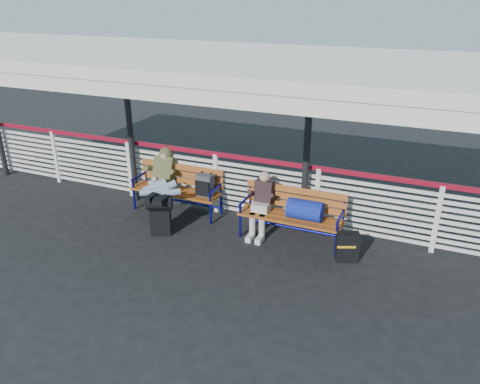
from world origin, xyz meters
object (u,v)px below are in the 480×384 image
at_px(luggage_stack, 160,213).
at_px(bench_left, 185,185).
at_px(traveler_man, 161,184).
at_px(bench_right, 299,210).
at_px(suitcase_side, 347,247).
at_px(companion_person, 261,204).

distance_m(luggage_stack, bench_left, 0.99).
relative_size(luggage_stack, traveler_man, 0.49).
height_order(bench_left, bench_right, same).
bearing_deg(luggage_stack, suitcase_side, -17.55).
distance_m(bench_left, traveler_man, 0.48).
height_order(bench_right, suitcase_side, bench_right).
height_order(luggage_stack, bench_right, bench_right).
bearing_deg(companion_person, traveler_man, -177.73).
bearing_deg(companion_person, luggage_stack, -156.75).
bearing_deg(traveler_man, bench_left, 46.82).
height_order(bench_right, traveler_man, traveler_man).
height_order(bench_left, suitcase_side, bench_left).
bearing_deg(bench_left, luggage_stack, -88.31).
bearing_deg(bench_left, bench_right, -6.22).
xyz_separation_m(bench_left, traveler_man, (-0.32, -0.34, 0.10)).
distance_m(luggage_stack, traveler_man, 0.77).
bearing_deg(bench_right, bench_left, 173.78).
relative_size(luggage_stack, bench_right, 0.41).
bearing_deg(companion_person, bench_left, 171.10).
bearing_deg(bench_right, luggage_stack, -162.92).
bearing_deg(bench_left, traveler_man, -133.18).
distance_m(luggage_stack, companion_person, 1.81).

